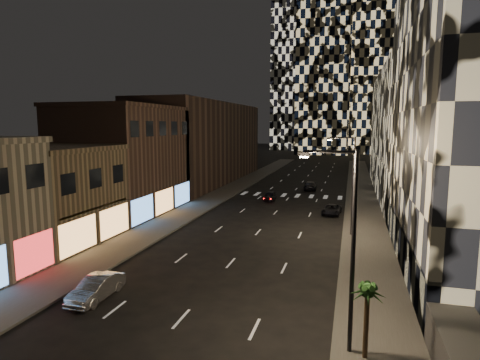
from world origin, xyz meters
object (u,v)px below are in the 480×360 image
Objects in this scene: car_dark_oncoming at (310,186)px; car_dark_midlane at (270,196)px; streetlight_near at (348,238)px; palm_tree at (367,296)px; car_silver_parked at (96,288)px; streetlight_far at (351,179)px; car_dark_rightlane at (332,210)px.

car_dark_midlane is at bearing 65.31° from car_dark_oncoming.
palm_tree is at bearing -21.48° from streetlight_near.
palm_tree reaches higher than car_silver_parked.
car_dark_midlane is 0.79× the size of car_dark_oncoming.
car_dark_oncoming is at bearing 98.62° from palm_tree.
car_silver_parked is (-14.15, -18.11, -4.68)m from streetlight_far.
palm_tree is at bearing -8.05° from car_silver_parked.
streetlight_far is at bearing 52.42° from car_silver_parked.
car_dark_midlane is (3.68, 33.36, -0.05)m from car_silver_parked.
streetlight_near is at bearing 158.52° from palm_tree.
streetlight_far is 19.10m from car_dark_midlane.
streetlight_near reaches higher than car_dark_midlane.
car_dark_oncoming is 1.13× the size of car_dark_rightlane.
streetlight_near reaches higher than palm_tree.
streetlight_near is 15.03m from car_silver_parked.
car_dark_midlane is 37.45m from palm_tree.
palm_tree reaches higher than car_dark_rightlane.
streetlight_near is 29.09m from car_dark_rightlane.
palm_tree is (2.85, -28.98, 2.38)m from car_dark_rightlane.
car_dark_oncoming is at bearing 97.58° from streetlight_near.
car_dark_rightlane is at bearing 95.61° from palm_tree.
streetlight_far is at bearing -57.69° from car_dark_midlane.
car_dark_midlane is 10.80m from car_dark_rightlane.
car_dark_oncoming is at bearing 103.29° from streetlight_far.
car_silver_parked reaches higher than car_dark_midlane.
car_dark_oncoming is (8.05, 43.96, -0.00)m from car_silver_parked.
car_silver_parked is at bearing -110.07° from car_dark_rightlane.
car_dark_rightlane is 1.20× the size of palm_tree.
car_dark_rightlane is (4.16, -17.23, -0.10)m from car_dark_oncoming.
palm_tree is (11.38, -35.61, 2.33)m from car_dark_midlane.
streetlight_far is 2.47× the size of car_dark_midlane.
streetlight_far reaches higher than palm_tree.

